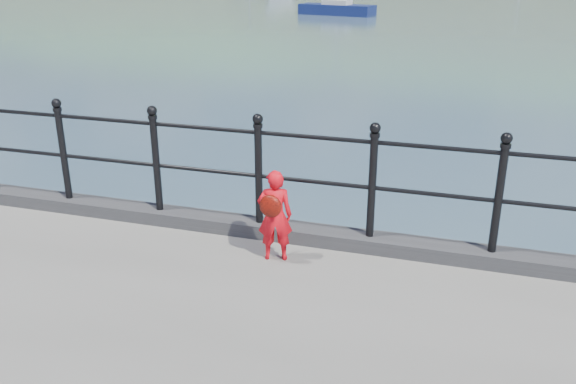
% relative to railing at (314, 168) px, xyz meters
% --- Properties ---
extents(ground, '(600.00, 600.00, 0.00)m').
position_rel_railing_xyz_m(ground, '(-0.00, 0.15, -1.82)').
color(ground, '#2D4251').
rests_on(ground, ground).
extents(kerb, '(60.00, 0.30, 0.15)m').
position_rel_railing_xyz_m(kerb, '(-0.00, -0.00, -0.75)').
color(kerb, '#28282B').
rests_on(kerb, quay).
extents(railing, '(18.11, 0.11, 1.20)m').
position_rel_railing_xyz_m(railing, '(0.00, 0.00, 0.00)').
color(railing, black).
rests_on(railing, kerb).
extents(child, '(0.39, 0.34, 0.93)m').
position_rel_railing_xyz_m(child, '(-0.26, -0.50, -0.35)').
color(child, red).
rests_on(child, quay).
extents(sailboat_port, '(5.45, 2.75, 7.68)m').
position_rel_railing_xyz_m(sailboat_port, '(-8.07, 37.00, -1.48)').
color(sailboat_port, '#121C4F').
rests_on(sailboat_port, ground).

